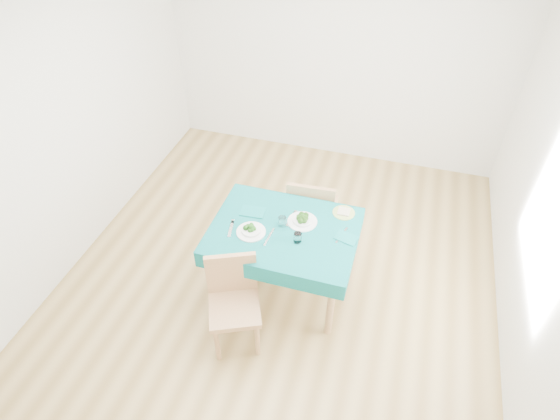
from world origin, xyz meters
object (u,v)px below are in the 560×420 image
(bowl_near, at_px, (251,229))
(bowl_far, at_px, (302,219))
(side_plate, at_px, (344,213))
(chair_far, at_px, (314,197))
(chair_near, at_px, (234,302))
(table, at_px, (284,260))

(bowl_near, distance_m, bowl_far, 0.45)
(side_plate, bearing_deg, chair_far, 133.67)
(bowl_near, xyz_separation_m, side_plate, (0.70, 0.46, -0.03))
(chair_near, xyz_separation_m, chair_far, (0.31, 1.37, 0.06))
(table, distance_m, chair_far, 0.74)
(table, relative_size, bowl_near, 4.97)
(chair_near, bearing_deg, bowl_near, 69.70)
(bowl_far, height_order, side_plate, bowl_far)
(bowl_far, xyz_separation_m, side_plate, (0.32, 0.22, -0.03))
(chair_far, relative_size, bowl_far, 4.38)
(table, bearing_deg, bowl_near, -155.72)
(chair_near, relative_size, bowl_far, 3.94)
(table, bearing_deg, bowl_far, 46.26)
(chair_near, bearing_deg, chair_far, 53.20)
(chair_near, height_order, bowl_far, chair_near)
(chair_far, xyz_separation_m, bowl_near, (-0.34, -0.83, 0.23))
(bowl_far, bearing_deg, chair_near, -113.43)
(table, relative_size, bowl_far, 4.78)
(chair_far, bearing_deg, chair_near, 73.66)
(chair_near, bearing_deg, table, 47.70)
(chair_near, relative_size, bowl_near, 4.09)
(bowl_near, height_order, bowl_far, bowl_far)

